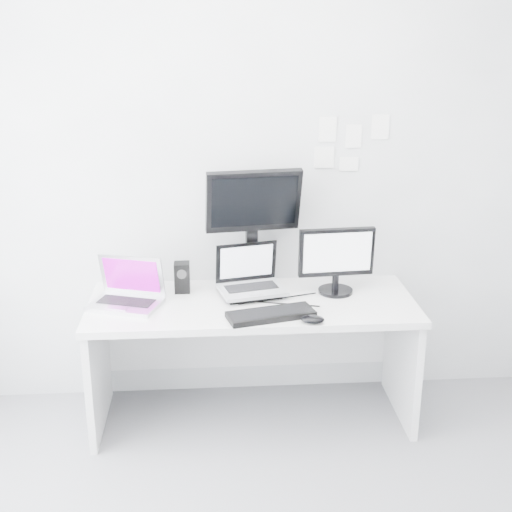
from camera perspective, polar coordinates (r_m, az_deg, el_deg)
name	(u,v)px	position (r m, az deg, el deg)	size (l,w,h in m)	color
back_wall	(248,177)	(3.90, -0.69, 6.62)	(3.60, 3.60, 0.00)	silver
desk	(252,361)	(3.90, -0.32, -8.78)	(1.80, 0.70, 0.73)	white
macbook	(124,283)	(3.70, -11.07, -2.21)	(0.37, 0.28, 0.28)	#BABABF
speaker	(182,277)	(3.87, -6.23, -1.79)	(0.09, 0.09, 0.17)	black
dell_laptop	(252,272)	(3.76, -0.34, -1.32)	(0.35, 0.28, 0.30)	#A0A2A6
rear_monitor	(253,228)	(3.83, -0.28, 2.39)	(0.53, 0.19, 0.72)	black
samsung_monitor	(337,260)	(3.83, 6.80, -0.32)	(0.43, 0.20, 0.39)	black
keyboard	(271,315)	(3.54, 1.26, -4.94)	(0.45, 0.16, 0.03)	black
mouse	(312,319)	(3.48, 4.77, -5.32)	(0.12, 0.08, 0.04)	black
wall_note_0	(328,129)	(3.89, 6.04, 10.56)	(0.10, 0.00, 0.14)	white
wall_note_1	(354,136)	(3.93, 8.21, 9.95)	(0.09, 0.00, 0.13)	white
wall_note_2	(380,127)	(3.96, 10.40, 10.63)	(0.10, 0.00, 0.14)	white
wall_note_3	(349,164)	(3.95, 7.81, 7.66)	(0.11, 0.00, 0.08)	white
wall_note_4	(324,157)	(3.92, 5.74, 8.26)	(0.11, 0.00, 0.12)	white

